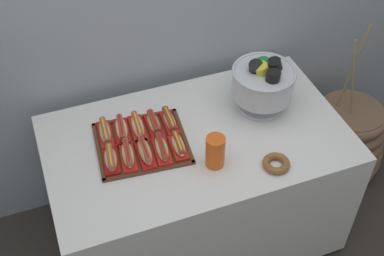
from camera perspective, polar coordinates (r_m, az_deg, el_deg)
name	(u,v)px	position (r m, az deg, el deg)	size (l,w,h in m)	color
ground_plane	(196,231)	(2.91, 0.45, -11.42)	(10.00, 10.00, 0.00)	#38332D
buffet_table	(196,186)	(2.60, 0.50, -6.52)	(1.39, 0.81, 0.75)	white
floor_vase	(344,140)	(3.17, 16.62, -1.32)	(0.48, 0.48, 1.01)	brown
serving_tray	(142,144)	(2.31, -5.65, -1.75)	(0.44, 0.40, 0.01)	#56331E
hot_dog_0	(111,159)	(2.22, -9.08, -3.43)	(0.08, 0.16, 0.06)	#B21414
hot_dog_1	(128,155)	(2.22, -7.19, -3.02)	(0.08, 0.18, 0.06)	red
hot_dog_2	(145,152)	(2.23, -5.29, -2.66)	(0.07, 0.18, 0.06)	red
hot_dog_3	(162,149)	(2.24, -3.41, -2.31)	(0.08, 0.18, 0.06)	red
hot_dog_4	(178,145)	(2.25, -1.55, -1.95)	(0.07, 0.16, 0.06)	red
hot_dog_5	(105,133)	(2.34, -9.69, -0.51)	(0.07, 0.18, 0.06)	red
hot_dog_6	(122,130)	(2.34, -7.89, -0.18)	(0.09, 0.18, 0.06)	red
hot_dog_7	(138,127)	(2.35, -6.09, 0.13)	(0.08, 0.19, 0.06)	red
hot_dog_8	(154,124)	(2.35, -4.30, 0.50)	(0.07, 0.16, 0.06)	red
hot_dog_9	(170,121)	(2.36, -2.52, 0.81)	(0.06, 0.17, 0.06)	red
punch_bowl	(263,82)	(2.41, 8.00, 5.10)	(0.30, 0.30, 0.27)	silver
cup_stack	(215,151)	(2.17, 2.61, -2.64)	(0.08, 0.08, 0.16)	#EA5B19
donut	(276,163)	(2.23, 9.39, -3.93)	(0.12, 0.12, 0.03)	brown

